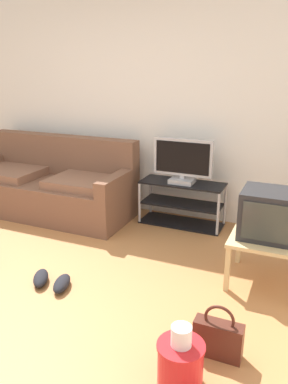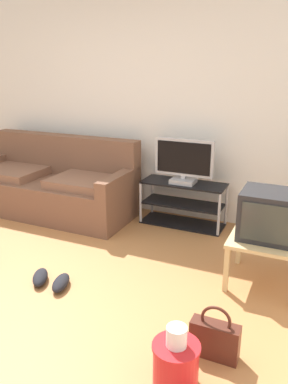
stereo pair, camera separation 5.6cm
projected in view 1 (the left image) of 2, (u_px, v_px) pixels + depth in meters
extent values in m
cube|color=silver|center=(132.00, 102.00, 4.69)|extent=(9.00, 0.10, 2.70)
cube|color=brown|center=(50.00, 197.00, 4.80)|extent=(2.08, 0.87, 0.43)
cube|color=brown|center=(63.00, 155.00, 4.95)|extent=(2.08, 0.20, 0.50)
cube|color=brown|center=(118.00, 182.00, 4.34)|extent=(0.14, 0.87, 0.19)
cube|color=brown|center=(8.00, 172.00, 4.88)|extent=(0.83, 0.61, 0.10)
cube|color=brown|center=(85.00, 183.00, 4.45)|extent=(0.83, 0.61, 0.10)
cube|color=black|center=(183.00, 183.00, 4.38)|extent=(0.95, 0.37, 0.02)
cube|color=black|center=(182.00, 203.00, 4.46)|extent=(0.92, 0.36, 0.02)
cube|color=black|center=(181.00, 223.00, 4.54)|extent=(0.95, 0.37, 0.02)
cylinder|color=#B7B7BC|center=(139.00, 203.00, 4.49)|extent=(0.03, 0.03, 0.51)
cylinder|color=#B7B7BC|center=(218.00, 214.00, 4.14)|extent=(0.03, 0.03, 0.51)
cylinder|color=#B7B7BC|center=(151.00, 194.00, 4.78)|extent=(0.03, 0.03, 0.51)
cylinder|color=#B7B7BC|center=(225.00, 204.00, 4.43)|extent=(0.03, 0.03, 0.51)
cube|color=#B2B2B7|center=(182.00, 181.00, 4.35)|extent=(0.27, 0.22, 0.05)
cube|color=#B2B2B7|center=(182.00, 177.00, 4.34)|extent=(0.05, 0.04, 0.04)
cube|color=#B2B2B7|center=(183.00, 157.00, 4.27)|extent=(0.67, 0.04, 0.41)
cube|color=black|center=(182.00, 158.00, 4.25)|extent=(0.61, 0.01, 0.35)
cube|color=tan|center=(267.00, 238.00, 3.20)|extent=(0.58, 0.58, 0.03)
cube|color=tan|center=(227.00, 269.00, 3.14)|extent=(0.04, 0.04, 0.39)
cube|color=tan|center=(239.00, 243.00, 3.59)|extent=(0.04, 0.04, 0.39)
cube|color=#232326|center=(270.00, 214.00, 3.15)|extent=(0.46, 0.41, 0.40)
cube|color=#333833|center=(267.00, 223.00, 2.97)|extent=(0.38, 0.01, 0.31)
cube|color=#4C2319|center=(218.00, 339.00, 2.45)|extent=(0.31, 0.11, 0.24)
torus|color=#4C2319|center=(219.00, 319.00, 2.40)|extent=(0.19, 0.02, 0.19)
cylinder|color=red|center=(180.00, 364.00, 2.22)|extent=(0.26, 0.26, 0.27)
cylinder|color=red|center=(181.00, 346.00, 2.18)|extent=(0.28, 0.28, 0.02)
cylinder|color=white|center=(181.00, 337.00, 2.16)|extent=(0.12, 0.12, 0.14)
ellipsoid|color=black|center=(41.00, 278.00, 3.29)|extent=(0.24, 0.30, 0.09)
ellipsoid|color=black|center=(62.00, 283.00, 3.21)|extent=(0.20, 0.30, 0.09)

